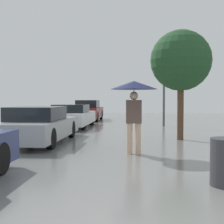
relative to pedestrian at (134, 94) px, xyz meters
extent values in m
cylinder|color=beige|center=(-0.11, 0.00, -1.17)|extent=(0.15, 0.15, 0.81)
cylinder|color=beige|center=(0.11, 0.00, -1.17)|extent=(0.15, 0.15, 0.81)
cube|color=brown|center=(0.00, 0.00, -0.47)|extent=(0.40, 0.24, 0.60)
sphere|color=beige|center=(0.00, 0.00, -0.06)|extent=(0.22, 0.22, 0.22)
cylinder|color=#515456|center=(0.00, 0.00, -0.21)|extent=(0.02, 0.02, 0.64)
cone|color=#191E4C|center=(0.00, 0.00, 0.22)|extent=(1.22, 1.22, 0.21)
cube|color=#9EA3A8|center=(-3.17, 2.02, -1.12)|extent=(1.77, 4.57, 0.58)
cube|color=black|center=(-3.17, 1.79, -0.61)|extent=(1.51, 2.06, 0.43)
cylinder|color=black|center=(-3.97, 3.44, -1.27)|extent=(0.18, 0.61, 0.61)
cylinder|color=black|center=(-2.38, 3.44, -1.27)|extent=(0.18, 0.61, 0.61)
cylinder|color=black|center=(-2.38, 0.60, -1.27)|extent=(0.18, 0.61, 0.61)
cube|color=silver|center=(-3.21, 7.53, -1.10)|extent=(1.83, 4.37, 0.58)
cube|color=black|center=(-3.21, 7.31, -0.61)|extent=(1.55, 1.97, 0.40)
cylinder|color=black|center=(-4.03, 8.88, -1.24)|extent=(0.18, 0.68, 0.68)
cylinder|color=black|center=(-2.39, 8.88, -1.24)|extent=(0.18, 0.68, 0.68)
cylinder|color=black|center=(-4.03, 6.17, -1.24)|extent=(0.18, 0.68, 0.68)
cylinder|color=black|center=(-2.39, 6.17, -1.24)|extent=(0.18, 0.68, 0.68)
cube|color=maroon|center=(-3.22, 12.95, -1.05)|extent=(1.64, 3.96, 0.70)
cube|color=black|center=(-3.22, 12.75, -0.46)|extent=(1.40, 1.78, 0.50)
cylinder|color=black|center=(-3.96, 14.18, -1.26)|extent=(0.18, 0.64, 0.64)
cylinder|color=black|center=(-2.49, 14.18, -1.26)|extent=(0.18, 0.64, 0.64)
cylinder|color=black|center=(-3.96, 11.73, -1.26)|extent=(0.18, 0.64, 0.64)
cylinder|color=black|center=(-2.49, 11.73, -1.26)|extent=(0.18, 0.64, 0.64)
cylinder|color=brown|center=(1.61, 3.04, -0.47)|extent=(0.22, 0.22, 2.21)
sphere|color=#234C28|center=(1.61, 3.04, 1.22)|extent=(2.13, 2.13, 2.13)
cylinder|color=#515456|center=(1.50, 8.50, 0.20)|extent=(0.12, 0.12, 3.56)
sphere|color=beige|center=(1.50, 8.50, 2.07)|extent=(0.30, 0.30, 0.30)
camera|label=1|loc=(0.07, -8.12, -0.15)|focal=50.00mm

